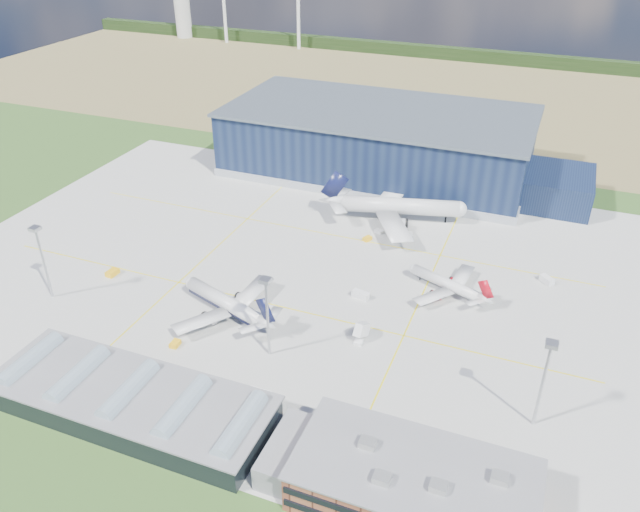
{
  "coord_description": "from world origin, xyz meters",
  "views": [
    {
      "loc": [
        67.91,
        -140.56,
        103.21
      ],
      "look_at": [
        8.8,
        8.06,
        7.88
      ],
      "focal_mm": 35.0,
      "sensor_mm": 36.0,
      "label": 1
    }
  ],
  "objects_px": {
    "gse_van_b": "(547,280)",
    "ops_building": "(413,485)",
    "light_mast_center": "(267,305)",
    "airliner_navy": "(225,296)",
    "gse_van_a": "(361,295)",
    "gse_tug_c": "(367,239)",
    "light_mast_west": "(41,251)",
    "car_b": "(410,450)",
    "hangar": "(385,145)",
    "gse_cart_b": "(379,231)",
    "gse_van_c": "(259,396)",
    "airliner_widebody": "(400,198)",
    "airstair": "(362,333)",
    "gse_tug_a": "(112,273)",
    "gse_tug_b": "(175,344)",
    "airliner_red": "(447,278)",
    "light_mast_east": "(545,371)",
    "car_a": "(486,472)",
    "gse_cart_a": "(410,235)"
  },
  "relations": [
    {
      "from": "gse_tug_a",
      "to": "gse_tug_c",
      "type": "distance_m",
      "value": 82.7
    },
    {
      "from": "car_a",
      "to": "gse_van_b",
      "type": "bearing_deg",
      "value": -28.53
    },
    {
      "from": "airliner_widebody",
      "to": "airstair",
      "type": "bearing_deg",
      "value": -97.19
    },
    {
      "from": "hangar",
      "to": "light_mast_west",
      "type": "bearing_deg",
      "value": -116.71
    },
    {
      "from": "gse_van_a",
      "to": "gse_tug_c",
      "type": "bearing_deg",
      "value": 26.7
    },
    {
      "from": "hangar",
      "to": "ops_building",
      "type": "distance_m",
      "value": 163.51
    },
    {
      "from": "gse_van_c",
      "to": "airstair",
      "type": "xyz_separation_m",
      "value": [
        14.72,
        30.86,
        0.46
      ]
    },
    {
      "from": "gse_tug_c",
      "to": "airliner_red",
      "type": "bearing_deg",
      "value": -10.27
    },
    {
      "from": "gse_van_a",
      "to": "gse_van_c",
      "type": "relative_size",
      "value": 0.9
    },
    {
      "from": "airliner_red",
      "to": "car_a",
      "type": "height_order",
      "value": "airliner_red"
    },
    {
      "from": "light_mast_west",
      "to": "car_b",
      "type": "xyz_separation_m",
      "value": [
        111.5,
        -18.0,
        -14.88
      ]
    },
    {
      "from": "airliner_widebody",
      "to": "car_a",
      "type": "bearing_deg",
      "value": -80.18
    },
    {
      "from": "ops_building",
      "to": "gse_cart_a",
      "type": "relative_size",
      "value": 15.19
    },
    {
      "from": "airliner_red",
      "to": "gse_van_c",
      "type": "relative_size",
      "value": 5.24
    },
    {
      "from": "light_mast_center",
      "to": "gse_cart_a",
      "type": "xyz_separation_m",
      "value": [
        17.56,
        73.66,
        -14.78
      ]
    },
    {
      "from": "light_mast_center",
      "to": "gse_tug_a",
      "type": "xyz_separation_m",
      "value": [
        -61.18,
        16.14,
        -14.59
      ]
    },
    {
      "from": "light_mast_east",
      "to": "airliner_navy",
      "type": "height_order",
      "value": "light_mast_east"
    },
    {
      "from": "hangar",
      "to": "gse_van_a",
      "type": "relative_size",
      "value": 29.14
    },
    {
      "from": "gse_cart_a",
      "to": "gse_tug_c",
      "type": "xyz_separation_m",
      "value": [
        -12.62,
        -7.85,
        0.01
      ]
    },
    {
      "from": "gse_tug_b",
      "to": "airliner_red",
      "type": "bearing_deg",
      "value": 37.53
    },
    {
      "from": "gse_cart_b",
      "to": "gse_van_b",
      "type": "bearing_deg",
      "value": -81.13
    },
    {
      "from": "gse_tug_a",
      "to": "gse_cart_b",
      "type": "distance_m",
      "value": 88.37
    },
    {
      "from": "airliner_navy",
      "to": "car_a",
      "type": "relative_size",
      "value": 9.88
    },
    {
      "from": "gse_cart_b",
      "to": "ops_building",
      "type": "bearing_deg",
      "value": -139.3
    },
    {
      "from": "airliner_red",
      "to": "light_mast_east",
      "type": "bearing_deg",
      "value": 145.01
    },
    {
      "from": "gse_tug_c",
      "to": "car_a",
      "type": "xyz_separation_m",
      "value": [
        52.41,
        -83.81,
        -0.04
      ]
    },
    {
      "from": "gse_cart_a",
      "to": "gse_tug_c",
      "type": "relative_size",
      "value": 0.99
    },
    {
      "from": "gse_cart_b",
      "to": "car_a",
      "type": "xyz_separation_m",
      "value": [
        50.26,
        -90.26,
        0.03
      ]
    },
    {
      "from": "light_mast_east",
      "to": "airliner_widebody",
      "type": "xyz_separation_m",
      "value": [
        -54.26,
        84.17,
        -6.82
      ]
    },
    {
      "from": "light_mast_east",
      "to": "car_a",
      "type": "xyz_separation_m",
      "value": [
        -7.65,
        -18.0,
        -14.8
      ]
    },
    {
      "from": "airstair",
      "to": "car_a",
      "type": "relative_size",
      "value": 1.51
    },
    {
      "from": "airliner_widebody",
      "to": "gse_van_b",
      "type": "xyz_separation_m",
      "value": [
        52.52,
        -23.32,
        -7.57
      ]
    },
    {
      "from": "gse_van_c",
      "to": "gse_van_a",
      "type": "bearing_deg",
      "value": -9.17
    },
    {
      "from": "ops_building",
      "to": "gse_van_a",
      "type": "bearing_deg",
      "value": 116.63
    },
    {
      "from": "light_mast_center",
      "to": "light_mast_east",
      "type": "xyz_separation_m",
      "value": [
        65.0,
        0.0,
        0.0
      ]
    },
    {
      "from": "hangar",
      "to": "light_mast_west",
      "type": "xyz_separation_m",
      "value": [
        -62.81,
        -124.8,
        3.82
      ]
    },
    {
      "from": "hangar",
      "to": "car_b",
      "type": "distance_m",
      "value": 151.28
    },
    {
      "from": "hangar",
      "to": "ops_building",
      "type": "bearing_deg",
      "value": -71.37
    },
    {
      "from": "gse_tug_c",
      "to": "ops_building",
      "type": "bearing_deg",
      "value": -43.33
    },
    {
      "from": "gse_cart_a",
      "to": "gse_van_b",
      "type": "distance_m",
      "value": 47.46
    },
    {
      "from": "hangar",
      "to": "airliner_red",
      "type": "relative_size",
      "value": 5.02
    },
    {
      "from": "gse_tug_c",
      "to": "gse_van_c",
      "type": "xyz_separation_m",
      "value": [
        0.23,
        -81.81,
        0.66
      ]
    },
    {
      "from": "light_mast_center",
      "to": "airliner_navy",
      "type": "bearing_deg",
      "value": 148.61
    },
    {
      "from": "airliner_navy",
      "to": "gse_cart_b",
      "type": "height_order",
      "value": "airliner_navy"
    },
    {
      "from": "gse_van_c",
      "to": "hangar",
      "type": "bearing_deg",
      "value": 5.78
    },
    {
      "from": "gse_tug_a",
      "to": "gse_cart_b",
      "type": "bearing_deg",
      "value": 42.69
    },
    {
      "from": "gse_van_b",
      "to": "car_a",
      "type": "distance_m",
      "value": 79.07
    },
    {
      "from": "airliner_widebody",
      "to": "ops_building",
      "type": "bearing_deg",
      "value": -88.0
    },
    {
      "from": "gse_van_b",
      "to": "ops_building",
      "type": "bearing_deg",
      "value": -147.71
    },
    {
      "from": "hangar",
      "to": "airstair",
      "type": "height_order",
      "value": "hangar"
    }
  ]
}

